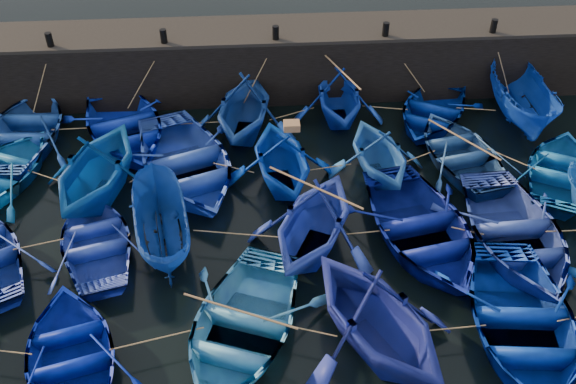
{
  "coord_description": "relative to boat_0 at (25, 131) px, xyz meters",
  "views": [
    {
      "loc": [
        -1.04,
        -11.79,
        13.07
      ],
      "look_at": [
        0.0,
        3.2,
        0.7
      ],
      "focal_mm": 40.0,
      "sensor_mm": 36.0,
      "label": 1
    }
  ],
  "objects": [
    {
      "name": "boat_21",
      "position": [
        3.37,
        -9.56,
        -0.1
      ],
      "size": [
        4.22,
        5.11,
        0.92
      ],
      "primitive_type": "imported",
      "rotation": [
        0.0,
        0.0,
        3.41
      ],
      "color": "#001389",
      "rests_on": "ground"
    },
    {
      "name": "boat_24",
      "position": [
        14.29,
        -9.46,
        0.01
      ],
      "size": [
        4.47,
        5.85,
        1.13
      ],
      "primitive_type": "imported",
      "rotation": [
        0.0,
        0.0,
        -0.11
      ],
      "color": "#022790",
      "rests_on": "ground"
    },
    {
      "name": "boat_4",
      "position": [
        14.49,
        0.44,
        -0.09
      ],
      "size": [
        5.1,
        5.59,
        0.95
      ],
      "primitive_type": "imported",
      "rotation": [
        0.0,
        0.0,
        -0.52
      ],
      "color": "navy",
      "rests_on": "ground"
    },
    {
      "name": "boat_16",
      "position": [
        9.48,
        -5.99,
        0.59
      ],
      "size": [
        5.28,
        5.56,
        2.3
      ],
      "primitive_type": "imported",
      "rotation": [
        0.0,
        0.0,
        -0.45
      ],
      "color": "#2036A5",
      "rests_on": "ground"
    },
    {
      "name": "boat_14",
      "position": [
        3.33,
        -5.62,
        -0.13
      ],
      "size": [
        3.99,
        4.84,
        0.87
      ],
      "primitive_type": "imported",
      "rotation": [
        0.0,
        0.0,
        3.4
      ],
      "color": "blue",
      "rests_on": "ground"
    },
    {
      "name": "boat_6",
      "position": [
        -0.26,
        -2.31,
        -0.07
      ],
      "size": [
        5.03,
        5.69,
        0.98
      ],
      "primitive_type": "imported",
      "rotation": [
        0.0,
        0.0,
        2.71
      ],
      "color": "#1260A3",
      "rests_on": "ground"
    },
    {
      "name": "boat_18",
      "position": [
        15.24,
        -6.27,
        -0.0
      ],
      "size": [
        4.12,
        5.57,
        1.12
      ],
      "primitive_type": "imported",
      "rotation": [
        0.0,
        0.0,
        0.05
      ],
      "color": "#29419F",
      "rests_on": "ground"
    },
    {
      "name": "quay_wall",
      "position": [
        8.88,
        3.14,
        0.69
      ],
      "size": [
        26.0,
        2.5,
        2.5
      ],
      "primitive_type": "cube",
      "color": "black",
      "rests_on": "ground"
    },
    {
      "name": "wooden_crate",
      "position": [
        9.08,
        -2.93,
        1.71
      ],
      "size": [
        0.49,
        0.41,
        0.23
      ],
      "primitive_type": "cube",
      "color": "#946841",
      "rests_on": "boat_9"
    },
    {
      "name": "boat_11",
      "position": [
        14.83,
        -2.16,
        -0.08
      ],
      "size": [
        4.14,
        5.16,
        0.95
      ],
      "primitive_type": "imported",
      "rotation": [
        0.0,
        0.0,
        3.34
      ],
      "color": "navy",
      "rests_on": "ground"
    },
    {
      "name": "quay_top",
      "position": [
        8.88,
        3.14,
        2.0
      ],
      "size": [
        26.0,
        2.5,
        0.12
      ],
      "primitive_type": "cube",
      "color": "black",
      "rests_on": "quay_wall"
    },
    {
      "name": "bollard_2",
      "position": [
        8.88,
        2.24,
        2.31
      ],
      "size": [
        0.24,
        0.24,
        0.5
      ],
      "primitive_type": "cylinder",
      "color": "black",
      "rests_on": "quay_top"
    },
    {
      "name": "loose_oars",
      "position": [
        10.69,
        -4.1,
        1.06
      ],
      "size": [
        9.71,
        11.93,
        1.4
      ],
      "color": "#99724C",
      "rests_on": "ground"
    },
    {
      "name": "boat_12",
      "position": [
        17.81,
        -3.36,
        -0.1
      ],
      "size": [
        4.9,
        5.42,
        0.92
      ],
      "primitive_type": "imported",
      "rotation": [
        0.0,
        0.0,
        2.65
      ],
      "color": "#0C5494",
      "rests_on": "ground"
    },
    {
      "name": "boat_15",
      "position": [
        5.17,
        -5.52,
        0.23
      ],
      "size": [
        2.27,
        4.32,
        1.59
      ],
      "primitive_type": "imported",
      "rotation": [
        0.0,
        0.0,
        3.32
      ],
      "color": "navy",
      "rests_on": "ground"
    },
    {
      "name": "boat_10",
      "position": [
        11.94,
        -2.7,
        0.43
      ],
      "size": [
        3.81,
        4.23,
        1.97
      ],
      "primitive_type": "imported",
      "rotation": [
        0.0,
        0.0,
        3.31
      ],
      "color": "#1C56AF",
      "rests_on": "ground"
    },
    {
      "name": "boat_17",
      "position": [
        12.59,
        -5.9,
        0.01
      ],
      "size": [
        4.95,
        6.18,
        1.14
      ],
      "primitive_type": "imported",
      "rotation": [
        0.0,
        0.0,
        0.2
      ],
      "color": "navy",
      "rests_on": "ground"
    },
    {
      "name": "boat_3",
      "position": [
        11.07,
        0.8,
        0.46
      ],
      "size": [
        3.42,
        3.94,
        2.04
      ],
      "primitive_type": "imported",
      "rotation": [
        0.0,
        0.0,
        -0.02
      ],
      "color": "#1035BE",
      "rests_on": "ground"
    },
    {
      "name": "boat_23",
      "position": [
        10.6,
        -9.54,
        0.66
      ],
      "size": [
        5.73,
        5.99,
        2.45
      ],
      "primitive_type": "imported",
      "rotation": [
        0.0,
        0.0,
        0.49
      ],
      "color": "navy",
      "rests_on": "ground"
    },
    {
      "name": "bollard_1",
      "position": [
        4.88,
        2.24,
        2.31
      ],
      "size": [
        0.24,
        0.24,
        0.5
      ],
      "primitive_type": "cylinder",
      "color": "black",
      "rests_on": "quay_top"
    },
    {
      "name": "bollard_4",
      "position": [
        16.88,
        2.24,
        2.31
      ],
      "size": [
        0.24,
        0.24,
        0.5
      ],
      "primitive_type": "cylinder",
      "color": "black",
      "rests_on": "quay_top"
    },
    {
      "name": "boat_5",
      "position": [
        17.67,
        0.16,
        0.38
      ],
      "size": [
        2.07,
        4.95,
        1.88
      ],
      "primitive_type": "imported",
      "rotation": [
        0.0,
        0.0,
        -0.05
      ],
      "color": "#0B359E",
      "rests_on": "ground"
    },
    {
      "name": "boat_8",
      "position": [
        5.68,
        -2.34,
        0.04
      ],
      "size": [
        5.94,
        6.91,
        1.21
      ],
      "primitive_type": "imported",
      "rotation": [
        0.0,
        0.0,
        0.36
      ],
      "color": "blue",
      "rests_on": "ground"
    },
    {
      "name": "mooring_ropes",
      "position": [
        9.02,
        -2.51,
        0.31
      ],
      "size": [
        17.71,
        11.74,
        2.1
      ],
      "color": "tan",
      "rests_on": "ground"
    },
    {
      "name": "boat_9",
      "position": [
        8.78,
        -2.93,
        0.52
      ],
      "size": [
        4.1,
        4.58,
        2.16
      ],
      "primitive_type": "imported",
      "rotation": [
        0.0,
        0.0,
        3.29
      ],
      "color": "#012E9E",
      "rests_on": "ground"
    },
    {
      "name": "bollard_0",
      "position": [
        0.88,
        2.24,
        2.31
      ],
      "size": [
        0.24,
        0.24,
        0.5
      ],
      "primitive_type": "cylinder",
      "color": "black",
      "rests_on": "quay_top"
    },
    {
      "name": "ground",
      "position": [
        8.88,
        -7.36,
        -0.56
      ],
      "size": [
        120.0,
        120.0,
        0.0
      ],
      "primitive_type": "plane",
      "color": "black",
      "rests_on": "ground"
    },
    {
      "name": "boat_7",
      "position": [
        3.08,
        -3.16,
        0.67
      ],
      "size": [
        5.09,
        5.55,
        2.46
      ],
      "primitive_type": "imported",
      "rotation": [
        0.0,
        0.0,
        2.88
      ],
      "color": "#05428B",
      "rests_on": "ground"
    },
    {
      "name": "bollard_3",
      "position": [
        12.88,
        2.24,
        2.31
      ],
      "size": [
        0.24,
        0.24,
        0.5
      ],
      "primitive_type": "cylinder",
      "color": "black",
      "rests_on": "quay_top"
    },
    {
      "name": "boat_1",
      "position": [
        3.38,
        0.04,
        0.01
      ],
      "size": [
        5.52,
        6.46,
        1.13
      ],
      "primitive_type": "imported",
      "rotation": [
        0.0,
        0.0,
        0.35
      ],
      "color": "#0A25CB",
      "rests_on": "ground"
    },
    {
      "name": "boat_0",
      "position": [
        0.0,
        0.0,
        0.0
      ],
      "size": [
        4.27,
        5.69,
        1.12
      ],
      "primitive_type": "imported",
      "rotation": [
        0.0,
        0.0,
        3.06
      ],
      "color": "navy",
      "rests_on": "ground"
    },
    {
      "name": "boat_22",
      "position": [
        7.38,
        -9.05,
        -0.03
      ],
      "size": [
        5.26,
        6.11,
        1.07
      ],
      "primitive_type": "imported",
      "rotation": [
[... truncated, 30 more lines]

